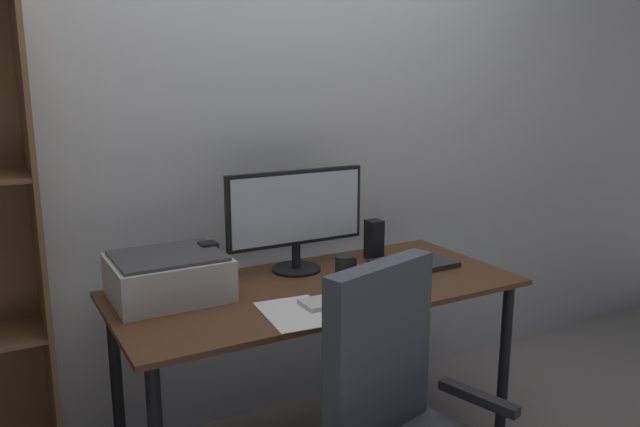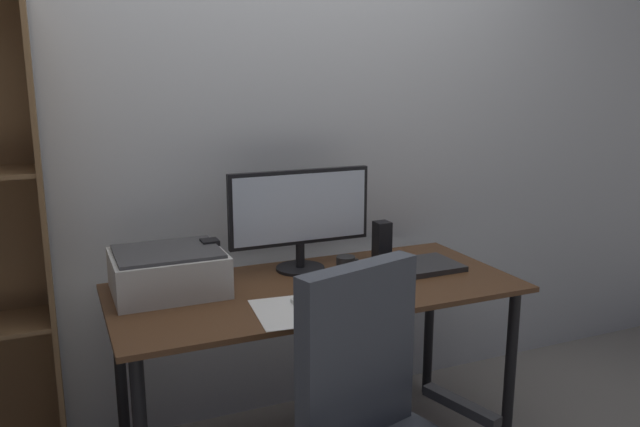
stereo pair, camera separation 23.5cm
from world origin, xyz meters
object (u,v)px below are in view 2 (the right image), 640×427
(mouse, at_px, (383,289))
(speaker_right, at_px, (382,241))
(keyboard, at_px, (334,300))
(coffee_mug, at_px, (346,268))
(desk, at_px, (316,307))
(printer, at_px, (168,271))
(speaker_left, at_px, (210,261))
(monitor, at_px, (300,213))
(laptop, at_px, (420,266))

(mouse, bearing_deg, speaker_right, 66.84)
(keyboard, relative_size, coffee_mug, 3.18)
(desk, height_order, coffee_mug, coffee_mug)
(speaker_right, xyz_separation_m, printer, (-0.92, -0.05, -0.00))
(speaker_right, bearing_deg, speaker_left, 180.00)
(coffee_mug, height_order, speaker_right, speaker_right)
(mouse, height_order, speaker_right, speaker_right)
(monitor, xyz_separation_m, speaker_right, (0.38, -0.01, -0.16))
(desk, height_order, printer, printer)
(mouse, bearing_deg, coffee_mug, 108.94)
(monitor, height_order, speaker_right, monitor)
(coffee_mug, height_order, printer, printer)
(speaker_left, distance_m, speaker_right, 0.75)
(monitor, relative_size, mouse, 6.19)
(mouse, distance_m, printer, 0.79)
(desk, height_order, speaker_right, speaker_right)
(desk, relative_size, speaker_left, 9.06)
(desk, distance_m, printer, 0.57)
(coffee_mug, bearing_deg, speaker_right, 33.86)
(keyboard, bearing_deg, speaker_left, 130.83)
(desk, distance_m, speaker_left, 0.44)
(speaker_right, bearing_deg, mouse, -118.25)
(desk, xyz_separation_m, mouse, (0.19, -0.18, 0.10))
(mouse, relative_size, printer, 0.24)
(mouse, bearing_deg, printer, 160.58)
(desk, bearing_deg, speaker_right, 27.08)
(printer, bearing_deg, coffee_mug, -10.22)
(keyboard, bearing_deg, speaker_right, 43.18)
(monitor, distance_m, printer, 0.57)
(monitor, distance_m, speaker_right, 0.41)
(speaker_left, bearing_deg, keyboard, -48.39)
(keyboard, relative_size, speaker_right, 1.71)
(mouse, height_order, coffee_mug, coffee_mug)
(monitor, bearing_deg, desk, -94.72)
(coffee_mug, distance_m, speaker_right, 0.31)
(mouse, relative_size, coffee_mug, 1.05)
(keyboard, bearing_deg, printer, 145.86)
(keyboard, xyz_separation_m, laptop, (0.49, 0.21, 0.00))
(mouse, bearing_deg, desk, 142.18)
(coffee_mug, bearing_deg, speaker_left, 161.09)
(monitor, relative_size, laptop, 1.86)
(desk, height_order, laptop, laptop)
(desk, height_order, monitor, monitor)
(speaker_left, bearing_deg, coffee_mug, -18.91)
(monitor, bearing_deg, laptop, -21.77)
(mouse, relative_size, laptop, 0.30)
(desk, relative_size, printer, 3.85)
(laptop, relative_size, speaker_left, 1.88)
(speaker_left, distance_m, printer, 0.18)
(speaker_right, bearing_deg, laptop, -64.68)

